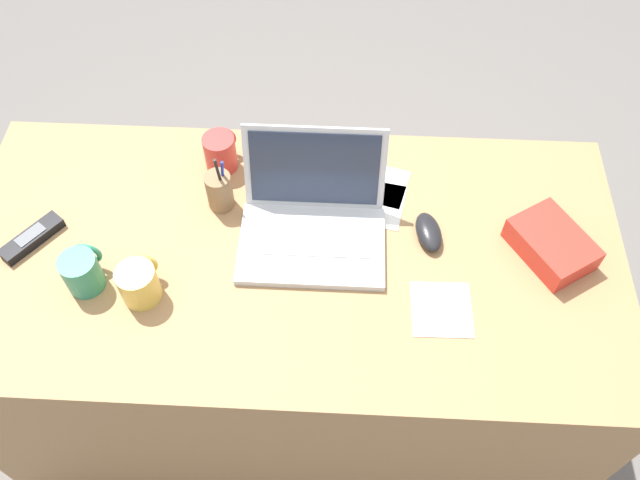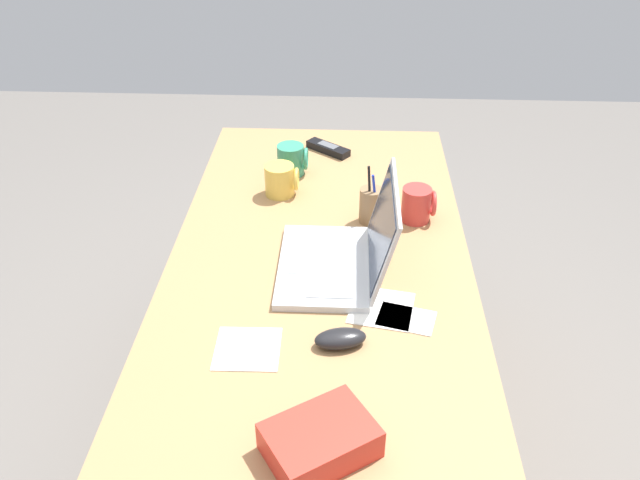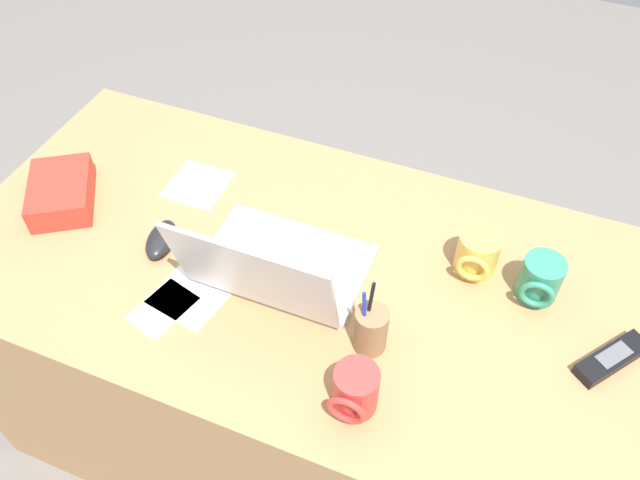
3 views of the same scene
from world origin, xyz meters
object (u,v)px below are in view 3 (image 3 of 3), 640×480
Objects in this scene: computer_mouse at (161,239)px; snack_bag at (61,192)px; laptop at (275,267)px; pen_holder at (371,329)px; coffee_mug_tall at (540,280)px; coffee_mug_spare at (477,254)px; coffee_mug_white at (355,391)px; cordless_phone at (612,359)px.

snack_bag is at bearing -18.18° from computer_mouse.
laptop is 0.24m from pen_holder.
laptop reaches higher than pen_holder.
computer_mouse is at bearing 12.17° from coffee_mug_tall.
laptop reaches higher than coffee_mug_tall.
coffee_mug_spare is at bearing -170.27° from snack_bag.
coffee_mug_white is at bearing 146.71° from computer_mouse.
coffee_mug_tall is at bearing -172.61° from snack_bag.
snack_bag is at bearing -7.54° from pen_holder.
computer_mouse is 0.78m from coffee_mug_tall.
computer_mouse is 0.60× the size of snack_bag.
cordless_phone is (-0.28, 0.13, -0.03)m from coffee_mug_spare.
pen_holder reaches higher than cordless_phone.
coffee_mug_spare is 0.66× the size of cordless_phone.
coffee_mug_tall is at bearing -34.41° from cordless_phone.
laptop is 3.42× the size of coffee_mug_spare.
pen_holder is (-0.50, 0.07, 0.03)m from computer_mouse.
computer_mouse is 0.74× the size of cordless_phone.
laptop reaches higher than cordless_phone.
computer_mouse is 0.55m from coffee_mug_white.
coffee_mug_tall is (-0.25, -0.36, -0.00)m from coffee_mug_white.
pen_holder reaches higher than coffee_mug_white.
coffee_mug_spare reaches higher than cordless_phone.
computer_mouse is 0.64× the size of pen_holder.
laptop reaches higher than coffee_mug_white.
coffee_mug_white is at bearing 97.01° from pen_holder.
pen_holder is at bearing 41.31° from coffee_mug_tall.
coffee_mug_spare is at bearing -24.24° from cordless_phone.
coffee_mug_spare reaches higher than snack_bag.
laptop is 3.57× the size of coffee_mug_tall.
snack_bag is (0.79, -0.23, -0.02)m from coffee_mug_white.
pen_holder is at bearing 172.46° from snack_bag.
pen_holder is (0.43, 0.13, 0.04)m from cordless_phone.
snack_bag is (0.55, -0.03, -0.02)m from laptop.
laptop is at bearing -39.68° from coffee_mug_white.
laptop is 0.52m from coffee_mug_tall.
coffee_mug_white reaches higher than coffee_mug_spare.
coffee_mug_white is at bearing 32.14° from cordless_phone.
computer_mouse is 1.13× the size of coffee_mug_spare.
coffee_mug_tall reaches higher than computer_mouse.
laptop is 1.95× the size of pen_holder.
computer_mouse is at bearing 3.62° from cordless_phone.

